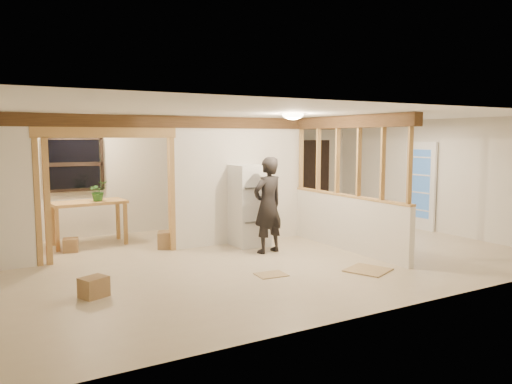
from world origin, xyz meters
TOP-DOWN VIEW (x-y plane):
  - floor at (0.00, 0.00)m, footprint 9.00×6.50m
  - ceiling at (0.00, 0.00)m, footprint 9.00×6.50m
  - wall_back at (0.00, 3.25)m, footprint 9.00×0.01m
  - wall_front at (0.00, -3.25)m, footprint 9.00×0.01m
  - wall_right at (4.50, 0.00)m, footprint 0.01×6.50m
  - partition_left_stub at (-4.05, 1.20)m, footprint 0.90×0.12m
  - partition_center at (0.20, 1.20)m, footprint 2.80×0.12m
  - doorway_frame at (-2.40, 1.20)m, footprint 2.46×0.14m
  - header_beam_back at (-1.00, 1.20)m, footprint 7.00×0.18m
  - header_beam_right at (1.60, -0.40)m, footprint 0.18×3.30m
  - pony_wall at (1.60, -0.40)m, footprint 0.12×3.20m
  - stud_partition at (1.60, -0.40)m, footprint 0.14×3.20m
  - window_back at (-2.60, 3.17)m, footprint 1.12×0.10m
  - french_door at (4.42, 0.40)m, footprint 0.12×0.86m
  - ceiling_dome_main at (0.30, -0.50)m, footprint 0.36×0.36m
  - ceiling_dome_util at (-2.50, 2.30)m, footprint 0.32×0.32m
  - hanging_bulb at (-2.00, 1.60)m, footprint 0.07×0.07m
  - refrigerator at (0.20, 0.83)m, footprint 0.65×0.63m
  - woman at (0.19, 0.12)m, footprint 0.71×0.54m
  - work_table at (-2.51, 2.40)m, footprint 1.43×0.80m
  - potted_plant at (-2.33, 2.32)m, footprint 0.39×0.35m
  - shop_vac at (-3.79, 2.03)m, footprint 0.66×0.66m
  - bookshelf at (3.21, 3.01)m, footprint 1.01×0.34m
  - box_util_a at (-1.28, 1.37)m, footprint 0.47×0.44m
  - box_util_b at (-2.93, 1.99)m, footprint 0.32×0.32m
  - box_front at (-3.13, -0.93)m, footprint 0.41×0.38m
  - floor_panel_near at (0.91, -1.75)m, footprint 0.80×0.80m
  - floor_panel_far at (-0.55, -1.20)m, footprint 0.48×0.40m

SIDE VIEW (x-z plane):
  - floor at x=0.00m, z-range -0.01..0.00m
  - floor_panel_far at x=-0.55m, z-range 0.00..0.01m
  - floor_panel_near at x=0.91m, z-range 0.00..0.02m
  - box_util_b at x=-2.93m, z-range 0.00..0.25m
  - box_front at x=-3.13m, z-range 0.00..0.27m
  - box_util_a at x=-1.28m, z-range 0.00..0.32m
  - shop_vac at x=-3.79m, z-range 0.00..0.68m
  - work_table at x=-2.51m, z-range 0.00..0.87m
  - pony_wall at x=1.60m, z-range 0.00..1.00m
  - refrigerator at x=0.20m, z-range 0.00..1.57m
  - woman at x=0.19m, z-range 0.00..1.75m
  - french_door at x=4.42m, z-range 0.00..2.00m
  - bookshelf at x=3.21m, z-range 0.00..2.03m
  - potted_plant at x=-2.33m, z-range 0.87..1.26m
  - doorway_frame at x=-2.40m, z-range 0.00..2.20m
  - wall_back at x=0.00m, z-range 0.00..2.50m
  - wall_front at x=0.00m, z-range 0.00..2.50m
  - wall_right at x=4.50m, z-range 0.00..2.50m
  - partition_left_stub at x=-4.05m, z-range 0.00..2.50m
  - partition_center at x=0.20m, z-range 0.00..2.50m
  - window_back at x=-2.60m, z-range 1.00..2.10m
  - stud_partition at x=1.60m, z-range 1.00..2.32m
  - hanging_bulb at x=-2.00m, z-range 2.15..2.22m
  - header_beam_back at x=-1.00m, z-range 2.27..2.49m
  - header_beam_right at x=1.60m, z-range 2.27..2.49m
  - ceiling_dome_main at x=0.30m, z-range 2.40..2.56m
  - ceiling_dome_util at x=-2.50m, z-range 2.41..2.55m
  - ceiling at x=0.00m, z-range 2.50..2.50m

